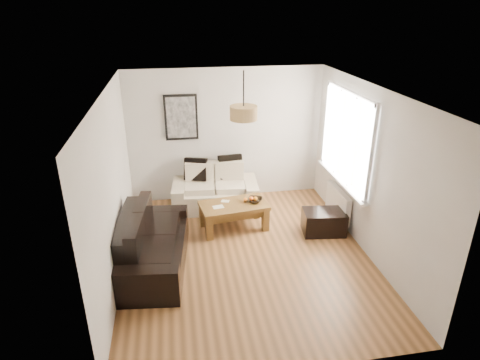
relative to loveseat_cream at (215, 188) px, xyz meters
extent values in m
plane|color=brown|center=(0.29, -1.78, -0.40)|extent=(4.50, 4.50, 0.00)
cube|color=white|center=(2.11, -0.98, -0.02)|extent=(0.10, 0.90, 0.52)
cylinder|color=tan|center=(0.29, -1.48, 1.83)|extent=(0.40, 0.40, 0.20)
cube|color=black|center=(1.74, -1.30, -0.20)|extent=(0.76, 0.54, 0.41)
cube|color=black|center=(-0.35, 0.20, 0.33)|extent=(0.46, 0.26, 0.44)
cube|color=black|center=(0.33, 0.20, 0.34)|extent=(0.47, 0.19, 0.46)
imported|color=black|center=(0.62, -0.85, 0.10)|extent=(0.33, 0.33, 0.06)
sphere|color=orange|center=(0.55, -0.81, 0.11)|extent=(0.09, 0.09, 0.08)
sphere|color=orange|center=(0.63, -0.82, 0.11)|extent=(0.09, 0.09, 0.08)
sphere|color=orange|center=(0.45, -0.83, 0.11)|extent=(0.09, 0.09, 0.07)
cube|color=silver|center=(-0.05, -0.95, 0.07)|extent=(0.20, 0.15, 0.01)
camera|label=1|loc=(-0.71, -7.12, 3.27)|focal=30.44mm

